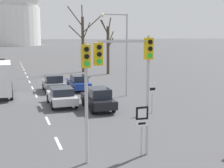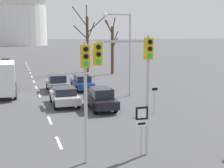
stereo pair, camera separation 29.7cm
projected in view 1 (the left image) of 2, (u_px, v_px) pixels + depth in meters
lane_stripe_1 at (58, 143)px, 16.16m from camera, size 0.16×2.00×0.01m
lane_stripe_2 at (48, 121)px, 20.38m from camera, size 0.16×2.00×0.01m
lane_stripe_3 at (41, 106)px, 24.60m from camera, size 0.16×2.00×0.01m
lane_stripe_4 at (36, 95)px, 28.82m from camera, size 0.16×2.00×0.01m
lane_stripe_5 at (32, 88)px, 33.04m from camera, size 0.16×2.00×0.01m
lane_stripe_6 at (30, 82)px, 37.26m from camera, size 0.16×2.00×0.01m
lane_stripe_7 at (27, 77)px, 41.48m from camera, size 0.16×2.00×0.01m
lane_stripe_8 at (25, 73)px, 45.69m from camera, size 0.16×2.00×0.01m
lane_stripe_9 at (24, 70)px, 49.91m from camera, size 0.16×2.00×0.01m
lane_stripe_10 at (23, 67)px, 54.13m from camera, size 0.16×2.00×0.01m
lane_stripe_11 at (22, 65)px, 58.35m from camera, size 0.16×2.00×0.01m
lane_stripe_12 at (21, 63)px, 62.57m from camera, size 0.16×2.00×0.01m
traffic_signal_near_right at (132, 66)px, 13.75m from camera, size 2.70×0.34×5.53m
traffic_signal_centre_tall at (86, 81)px, 13.09m from camera, size 0.36×0.34×5.25m
route_sign_post at (142, 122)px, 14.21m from camera, size 0.60×0.08×2.39m
speed_limit_sign at (152, 92)px, 22.06m from camera, size 0.60×0.08×2.29m
street_lamp_right at (121, 45)px, 27.85m from camera, size 2.55×0.36×7.40m
sedan_near_left at (1, 64)px, 51.43m from camera, size 1.68×4.53×1.68m
sedan_near_right at (54, 83)px, 30.94m from camera, size 1.93×3.89×1.63m
sedan_mid_centre at (62, 96)px, 24.61m from camera, size 1.97×4.25×1.48m
sedan_far_left at (98, 98)px, 23.43m from camera, size 1.76×4.42×1.65m
sedan_far_right at (79, 82)px, 31.63m from camera, size 1.73×4.54×1.53m
bare_tree_right_near at (83, 40)px, 46.30m from camera, size 5.75×2.76×9.73m
bare_tree_right_far at (108, 47)px, 43.91m from camera, size 2.43×3.34×7.85m
capitol_dome at (10, 1)px, 160.70m from camera, size 32.87×32.87×46.43m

